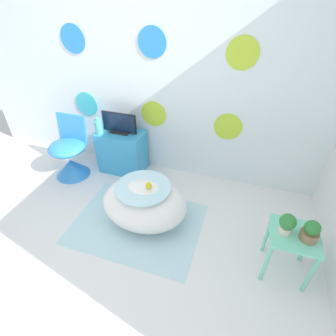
% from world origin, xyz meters
% --- Properties ---
extents(ground_plane, '(12.00, 12.00, 0.00)m').
position_xyz_m(ground_plane, '(0.00, 0.00, 0.00)').
color(ground_plane, white).
extents(wall_back_dotted, '(4.93, 0.05, 2.60)m').
position_xyz_m(wall_back_dotted, '(-0.00, 1.84, 1.30)').
color(wall_back_dotted, white).
rests_on(wall_back_dotted, ground_plane).
extents(rug, '(1.30, 0.98, 0.01)m').
position_xyz_m(rug, '(0.18, 0.78, 0.00)').
color(rug, silver).
rests_on(rug, ground_plane).
extents(bathtub, '(0.87, 0.66, 0.48)m').
position_xyz_m(bathtub, '(0.24, 0.85, 0.24)').
color(bathtub, white).
rests_on(bathtub, ground_plane).
extents(rubber_duck, '(0.06, 0.07, 0.07)m').
position_xyz_m(rubber_duck, '(0.31, 0.83, 0.51)').
color(rubber_duck, yellow).
rests_on(rubber_duck, bathtub).
extents(chair, '(0.45, 0.45, 0.77)m').
position_xyz_m(chair, '(-0.96, 1.32, 0.26)').
color(chair, '#338CE0').
rests_on(chair, ground_plane).
extents(tv_cabinet, '(0.58, 0.35, 0.55)m').
position_xyz_m(tv_cabinet, '(-0.38, 1.62, 0.28)').
color(tv_cabinet, '#389ED6').
rests_on(tv_cabinet, ground_plane).
extents(tv, '(0.44, 0.12, 0.26)m').
position_xyz_m(tv, '(-0.38, 1.62, 0.67)').
color(tv, black).
rests_on(tv, tv_cabinet).
extents(vase, '(0.10, 0.10, 0.20)m').
position_xyz_m(vase, '(-0.61, 1.52, 0.64)').
color(vase, '#51B2AD').
rests_on(vase, tv_cabinet).
extents(side_table, '(0.38, 0.36, 0.47)m').
position_xyz_m(side_table, '(1.60, 0.69, 0.37)').
color(side_table, '#72D8B7').
rests_on(side_table, ground_plane).
extents(potted_plant_left, '(0.12, 0.12, 0.18)m').
position_xyz_m(potted_plant_left, '(1.51, 0.68, 0.57)').
color(potted_plant_left, beige).
rests_on(potted_plant_left, side_table).
extents(potted_plant_right, '(0.13, 0.13, 0.18)m').
position_xyz_m(potted_plant_right, '(1.68, 0.68, 0.55)').
color(potted_plant_right, '#8C6B4C').
rests_on(potted_plant_right, side_table).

